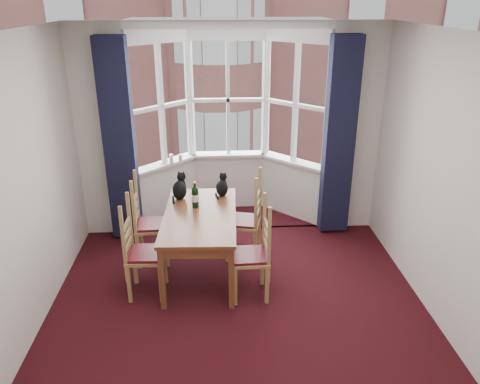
{
  "coord_description": "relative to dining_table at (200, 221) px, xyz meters",
  "views": [
    {
      "loc": [
        -0.22,
        -3.74,
        3.08
      ],
      "look_at": [
        0.06,
        1.05,
        1.05
      ],
      "focal_mm": 35.0,
      "sensor_mm": 36.0,
      "label": 1
    }
  ],
  "objects": [
    {
      "name": "chair_right_near",
      "position": [
        0.63,
        -0.5,
        -0.21
      ],
      "size": [
        0.41,
        0.43,
        0.92
      ],
      "color": "#A3874F",
      "rests_on": "floor"
    },
    {
      "name": "dining_table",
      "position": [
        0.0,
        0.0,
        0.0
      ],
      "size": [
        0.88,
        1.56,
        0.76
      ],
      "color": "brown",
      "rests_on": "floor"
    },
    {
      "name": "street",
      "position": [
        0.4,
        31.14,
        -6.68
      ],
      "size": [
        80.0,
        80.0,
        0.0
      ],
      "primitive_type": "plane",
      "color": "#333335",
      "rests_on": "ground"
    },
    {
      "name": "chair_right_far",
      "position": [
        0.61,
        0.33,
        -0.21
      ],
      "size": [
        0.48,
        0.5,
        0.92
      ],
      "color": "#A3874F",
      "rests_on": "floor"
    },
    {
      "name": "curtain_left",
      "position": [
        -1.02,
        0.96,
        0.67
      ],
      "size": [
        0.38,
        0.22,
        2.6
      ],
      "primitive_type": "cube",
      "color": "black",
      "rests_on": "floor"
    },
    {
      "name": "curtain_right",
      "position": [
        1.82,
        0.96,
        0.67
      ],
      "size": [
        0.38,
        0.22,
        2.6
      ],
      "primitive_type": "cube",
      "color": "black",
      "rests_on": "floor"
    },
    {
      "name": "wall_back_pier_left",
      "position": [
        -1.25,
        1.14,
        0.72
      ],
      "size": [
        0.7,
        0.12,
        2.8
      ],
      "primitive_type": "cube",
      "color": "silver",
      "rests_on": "floor"
    },
    {
      "name": "wall_back_pier_right",
      "position": [
        2.05,
        1.14,
        0.72
      ],
      "size": [
        0.7,
        0.12,
        2.8
      ],
      "primitive_type": "cube",
      "color": "silver",
      "rests_on": "floor"
    },
    {
      "name": "cat_left",
      "position": [
        -0.25,
        0.47,
        0.22
      ],
      "size": [
        0.24,
        0.28,
        0.34
      ],
      "color": "black",
      "rests_on": "dining_table"
    },
    {
      "name": "ceiling",
      "position": [
        0.4,
        -1.11,
        2.12
      ],
      "size": [
        4.5,
        4.5,
        0.0
      ],
      "primitive_type": "plane",
      "rotation": [
        3.14,
        0.0,
        0.0
      ],
      "color": "white",
      "rests_on": "floor"
    },
    {
      "name": "tenement_building",
      "position": [
        0.4,
        12.9,
        0.92
      ],
      "size": [
        18.4,
        7.8,
        15.2
      ],
      "color": "#A55F55",
      "rests_on": "street"
    },
    {
      "name": "wall_right",
      "position": [
        2.4,
        -1.11,
        0.72
      ],
      "size": [
        0.0,
        4.5,
        4.5
      ],
      "primitive_type": "plane",
      "rotation": [
        1.57,
        0.0,
        -1.57
      ],
      "color": "silver",
      "rests_on": "floor"
    },
    {
      "name": "candle_short",
      "position": [
        -0.3,
        1.52,
        0.25
      ],
      "size": [
        0.06,
        0.06,
        0.11
      ],
      "primitive_type": "cylinder",
      "color": "white",
      "rests_on": "bay_window"
    },
    {
      "name": "cat_right",
      "position": [
        0.27,
        0.54,
        0.2
      ],
      "size": [
        0.2,
        0.24,
        0.29
      ],
      "color": "black",
      "rests_on": "dining_table"
    },
    {
      "name": "chair_left_near",
      "position": [
        -0.68,
        -0.39,
        -0.21
      ],
      "size": [
        0.41,
        0.43,
        0.92
      ],
      "color": "#A3874F",
      "rests_on": "floor"
    },
    {
      "name": "floor",
      "position": [
        0.4,
        -1.11,
        -0.68
      ],
      "size": [
        4.5,
        4.5,
        0.0
      ],
      "primitive_type": "plane",
      "color": "black",
      "rests_on": "ground"
    },
    {
      "name": "candle_tall",
      "position": [
        -0.43,
        1.49,
        0.26
      ],
      "size": [
        0.06,
        0.06,
        0.13
      ],
      "primitive_type": "cylinder",
      "color": "white",
      "rests_on": "bay_window"
    },
    {
      "name": "wine_bottle",
      "position": [
        -0.05,
        0.19,
        0.23
      ],
      "size": [
        0.08,
        0.08,
        0.32
      ],
      "color": "black",
      "rests_on": "dining_table"
    },
    {
      "name": "wall_left",
      "position": [
        -1.6,
        -1.11,
        0.72
      ],
      "size": [
        0.0,
        4.5,
        4.5
      ],
      "primitive_type": "plane",
      "rotation": [
        1.57,
        0.0,
        1.57
      ],
      "color": "silver",
      "rests_on": "floor"
    },
    {
      "name": "bay_window",
      "position": [
        0.4,
        1.64,
        0.72
      ],
      "size": [
        2.76,
        0.94,
        2.8
      ],
      "color": "white",
      "rests_on": "floor"
    },
    {
      "name": "chair_left_far",
      "position": [
        -0.69,
        0.31,
        -0.21
      ],
      "size": [
        0.42,
        0.44,
        0.92
      ],
      "color": "#A3874F",
      "rests_on": "floor"
    }
  ]
}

